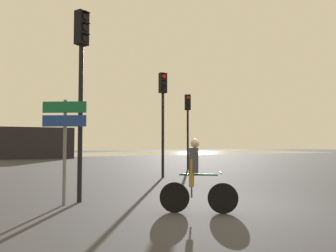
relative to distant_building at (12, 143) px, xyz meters
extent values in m
plane|color=#333338|center=(6.04, -28.19, -1.51)|extent=(120.00, 120.00, 0.00)
cube|color=#9E937F|center=(6.04, 10.00, -1.51)|extent=(80.00, 16.00, 0.01)
cube|color=black|center=(0.00, 0.00, 0.00)|extent=(11.30, 4.00, 3.02)
cylinder|color=black|center=(6.92, -21.73, 0.37)|extent=(0.12, 0.12, 3.76)
cube|color=black|center=(6.92, -21.73, 2.70)|extent=(0.34, 0.27, 0.90)
cylinder|color=red|center=(6.93, -21.87, 2.99)|extent=(0.19, 0.05, 0.19)
cube|color=black|center=(6.94, -21.89, 3.10)|extent=(0.20, 0.14, 0.02)
cylinder|color=black|center=(6.93, -21.87, 2.70)|extent=(0.19, 0.05, 0.19)
cube|color=black|center=(6.94, -21.89, 2.81)|extent=(0.20, 0.14, 0.02)
cylinder|color=black|center=(6.93, -21.87, 2.41)|extent=(0.19, 0.05, 0.19)
cube|color=black|center=(6.94, -21.89, 2.52)|extent=(0.20, 0.14, 0.02)
cylinder|color=black|center=(2.66, -26.43, 0.55)|extent=(0.12, 0.12, 4.11)
cube|color=black|center=(2.66, -26.43, 3.05)|extent=(0.40, 0.38, 0.90)
cylinder|color=black|center=(2.73, -26.54, 3.34)|extent=(0.17, 0.13, 0.19)
cube|color=black|center=(2.75, -26.56, 3.45)|extent=(0.22, 0.21, 0.02)
cylinder|color=black|center=(2.73, -26.54, 3.05)|extent=(0.17, 0.13, 0.19)
cube|color=black|center=(2.75, -26.56, 3.16)|extent=(0.22, 0.21, 0.02)
cylinder|color=black|center=(2.73, -26.54, 2.76)|extent=(0.17, 0.13, 0.19)
cube|color=black|center=(2.75, -26.56, 2.87)|extent=(0.22, 0.21, 0.02)
cylinder|color=black|center=(9.92, -18.23, 0.21)|extent=(0.12, 0.12, 3.43)
cube|color=black|center=(9.92, -18.23, 2.37)|extent=(0.37, 0.31, 0.90)
cylinder|color=red|center=(9.89, -18.36, 2.66)|extent=(0.19, 0.08, 0.19)
cube|color=black|center=(9.88, -18.38, 2.77)|extent=(0.21, 0.17, 0.02)
cylinder|color=black|center=(9.89, -18.36, 2.37)|extent=(0.19, 0.08, 0.19)
cube|color=black|center=(9.88, -18.38, 2.48)|extent=(0.21, 0.17, 0.02)
cylinder|color=black|center=(9.89, -18.36, 2.08)|extent=(0.19, 0.08, 0.19)
cube|color=black|center=(9.88, -18.38, 2.19)|extent=(0.21, 0.17, 0.02)
cylinder|color=slate|center=(2.25, -26.69, -0.21)|extent=(0.08, 0.08, 2.60)
cube|color=#116038|center=(2.23, -26.74, 0.90)|extent=(1.00, 0.51, 0.28)
cube|color=navy|center=(2.23, -26.74, 0.56)|extent=(1.00, 0.51, 0.28)
cylinder|color=black|center=(5.31, -29.07, -1.18)|extent=(0.60, 0.36, 0.66)
cylinder|color=black|center=(4.39, -28.55, -1.18)|extent=(0.60, 0.36, 0.66)
cylinder|color=#1E592D|center=(4.85, -28.81, -0.68)|extent=(0.75, 0.45, 0.04)
cylinder|color=#1E592D|center=(4.72, -28.74, -0.91)|extent=(0.04, 0.04, 0.55)
cylinder|color=#1E592D|center=(5.27, -29.04, -0.63)|extent=(0.25, 0.42, 0.03)
cylinder|color=olive|center=(4.67, -28.82, -0.63)|extent=(0.11, 0.11, 0.60)
cylinder|color=olive|center=(4.77, -28.65, -0.63)|extent=(0.11, 0.11, 0.60)
cube|color=#3F3F47|center=(4.76, -28.76, -0.36)|extent=(0.32, 0.36, 0.54)
sphere|color=beige|center=(4.79, -28.78, 0.01)|extent=(0.20, 0.20, 0.20)
camera|label=1|loc=(1.40, -35.15, 0.02)|focal=35.00mm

